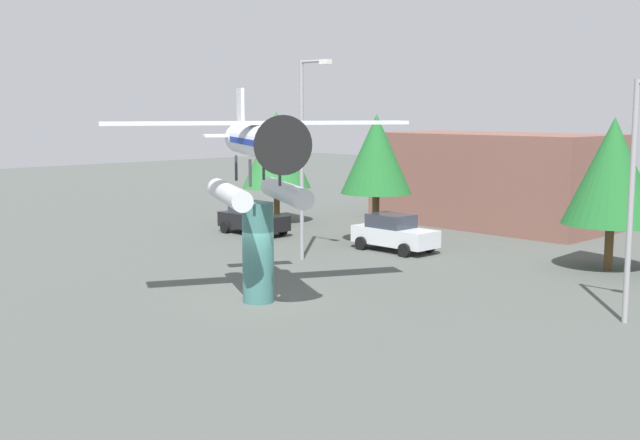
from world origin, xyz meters
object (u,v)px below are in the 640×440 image
storefront_building (493,179)px  tree_west (276,150)px  streetlight_secondary (638,184)px  car_near_black (253,218)px  floatplane_monument (258,155)px  display_pedestal (258,253)px  car_mid_silver (394,233)px  tree_east (376,154)px  streetlight_primary (304,147)px  tree_center_back (613,171)px

storefront_building → tree_west: 12.82m
tree_west → streetlight_secondary: bearing=-15.5°
car_near_black → storefront_building: size_ratio=0.31×
floatplane_monument → tree_west: floatplane_monument is taller
display_pedestal → storefront_building: bearing=103.1°
car_mid_silver → tree_east: (-2.08, 1.01, 3.61)m
floatplane_monument → streetlight_primary: bearing=153.0°
floatplane_monument → streetlight_primary: (-4.76, 6.59, -0.07)m
display_pedestal → streetlight_secondary: bearing=32.2°
car_mid_silver → tree_east: tree_east is taller
car_near_black → tree_west: bearing=122.5°
floatplane_monument → tree_center_back: floatplane_monument is taller
display_pedestal → car_mid_silver: bearing=106.7°
display_pedestal → tree_center_back: 15.53m
tree_east → display_pedestal: bearing=-65.9°
car_near_black → tree_center_back: bearing=14.2°
tree_west → tree_center_back: size_ratio=1.03×
car_mid_silver → streetlight_secondary: 14.92m
streetlight_secondary → tree_west: size_ratio=1.15×
streetlight_primary → tree_center_back: streetlight_primary is taller
storefront_building → tree_east: bearing=-91.7°
floatplane_monument → car_near_black: 16.14m
streetlight_primary → car_mid_silver: bearing=74.2°
tree_center_back → storefront_building: bearing=144.6°
floatplane_monument → car_mid_silver: (-3.46, 11.19, -4.26)m
storefront_building → floatplane_monument: bearing=-76.7°
display_pedestal → tree_east: (-5.42, 12.14, 2.75)m
display_pedestal → streetlight_primary: bearing=125.4°
display_pedestal → car_near_black: (-12.08, 9.61, -0.86)m
tree_center_back → streetlight_secondary: bearing=-59.4°
floatplane_monument → streetlight_primary: size_ratio=1.10×
car_near_black → storefront_building: bearing=60.7°
display_pedestal → tree_east: 13.57m
streetlight_secondary → tree_center_back: size_ratio=1.19×
car_near_black → storefront_building: (6.96, 12.39, 1.79)m
floatplane_monument → storefront_building: floatplane_monument is taller
tree_center_back → streetlight_primary: bearing=-144.1°
display_pedestal → car_near_black: bearing=141.5°
streetlight_primary → storefront_building: bearing=91.8°
floatplane_monument → tree_east: floatplane_monument is taller
streetlight_primary → tree_center_back: size_ratio=1.38×
floatplane_monument → car_mid_silver: size_ratio=2.32×
display_pedestal → tree_west: bearing=137.2°
tree_west → streetlight_primary: bearing=-35.0°
car_near_black → tree_center_back: (17.98, 4.54, 3.28)m
car_near_black → tree_east: size_ratio=0.65×
car_near_black → storefront_building: storefront_building is taller
storefront_building → tree_east: 10.03m
car_near_black → tree_west: size_ratio=0.63×
car_near_black → display_pedestal: bearing=-38.5°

